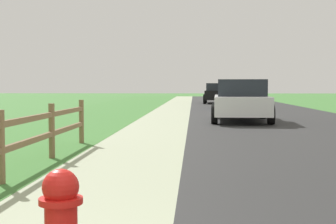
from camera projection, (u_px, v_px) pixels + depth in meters
The scene contains 8 objects.
ground_plane at pixel (190, 110), 26.43m from camera, with size 120.00×120.00×0.00m, color #437E37.
road_asphalt at pixel (251, 109), 28.23m from camera, with size 7.00×66.00×0.01m, color #2D2D2D.
curb_concrete at pixel (140, 108), 28.58m from camera, with size 6.00×66.00×0.01m, color #A9B290.
grass_verge at pixel (114, 108), 28.66m from camera, with size 5.00×66.00×0.00m, color #437E37.
rail_fence at pixel (1, 141), 6.48m from camera, with size 0.11×9.42×1.00m.
parked_suv_white at pixel (241, 100), 18.09m from camera, with size 2.32×4.92×1.54m.
parked_car_blue at pixel (235, 96), 28.23m from camera, with size 2.30×4.67×1.46m.
parked_car_black at pixel (217, 93), 36.97m from camera, with size 2.15×4.77×1.52m.
Camera 1 is at (0.19, -1.42, 1.31)m, focal length 52.11 mm.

